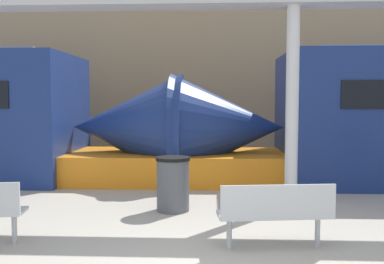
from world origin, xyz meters
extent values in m
cube|color=#9E8460|center=(0.00, 10.27, 2.50)|extent=(56.00, 0.20, 5.00)
cone|color=navy|center=(0.39, 6.31, 1.32)|extent=(2.74, 2.63, 2.63)
cube|color=orange|center=(0.65, 6.31, 0.35)|extent=(2.47, 2.46, 0.70)
cone|color=navy|center=(-2.06, 6.31, 1.32)|extent=(2.74, 2.63, 2.63)
cube|color=orange|center=(-2.32, 6.31, 0.35)|extent=(2.47, 2.46, 0.70)
cube|color=#ADB2B7|center=(0.85, 1.44, 0.45)|extent=(1.54, 0.62, 0.04)
cube|color=#ADB2B7|center=(0.88, 1.24, 0.68)|extent=(1.49, 0.22, 0.42)
cylinder|color=#ADB2B7|center=(0.26, 1.36, 0.21)|extent=(0.07, 0.07, 0.43)
cylinder|color=#ADB2B7|center=(1.45, 1.51, 0.21)|extent=(0.07, 0.07, 0.43)
cylinder|color=#ADB2B7|center=(-2.68, 1.43, 0.21)|extent=(0.07, 0.07, 0.43)
cylinder|color=#4C4F54|center=(-0.67, 3.31, 0.45)|extent=(0.58, 0.58, 0.91)
cylinder|color=black|center=(-0.67, 3.31, 0.94)|extent=(0.61, 0.61, 0.06)
cylinder|color=silver|center=(1.51, 3.81, 1.84)|extent=(0.24, 0.24, 3.69)
camera|label=1|loc=(0.03, -4.19, 1.95)|focal=40.00mm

